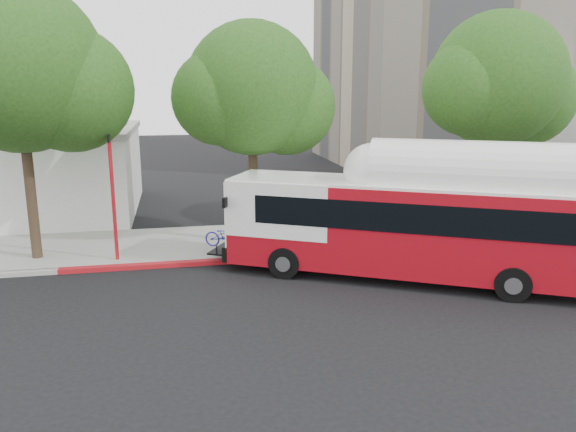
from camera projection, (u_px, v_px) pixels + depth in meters
name	position (u px, v px, depth m)	size (l,w,h in m)	color
ground	(315.00, 298.00, 16.86)	(120.00, 120.00, 0.00)	black
sidewalk	(276.00, 239.00, 23.06)	(60.00, 5.00, 0.15)	gray
curb_strip	(289.00, 257.00, 20.57)	(60.00, 0.30, 0.15)	gray
red_curb_segment	(207.00, 262.00, 20.00)	(10.00, 0.32, 0.16)	#A01119
street_tree_left	(34.00, 74.00, 19.05)	(6.67, 5.80, 9.74)	#2D2116
street_tree_mid	(262.00, 94.00, 21.21)	(5.75, 5.00, 8.62)	#2D2116
street_tree_right	(506.00, 85.00, 22.86)	(6.21, 5.40, 9.18)	#2D2116
transit_bus	(408.00, 228.00, 18.18)	(11.99, 7.78, 3.68)	#9E0B16
signal_pole	(113.00, 199.00, 19.61)	(0.13, 0.43, 4.59)	red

